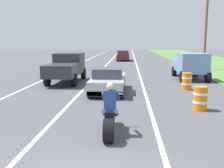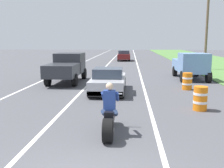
{
  "view_description": "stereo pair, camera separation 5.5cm",
  "coord_description": "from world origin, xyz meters",
  "px_view_note": "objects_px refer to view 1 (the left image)",
  "views": [
    {
      "loc": [
        0.9,
        -4.44,
        2.84
      ],
      "look_at": [
        0.17,
        6.63,
        1.0
      ],
      "focal_mm": 41.66,
      "sensor_mm": 36.0,
      "label": 1
    },
    {
      "loc": [
        0.96,
        -4.43,
        2.84
      ],
      "look_at": [
        0.17,
        6.63,
        1.0
      ],
      "focal_mm": 41.66,
      "sensor_mm": 36.0,
      "label": 2
    }
  ],
  "objects_px": {
    "pickup_truck_right_shoulder_light_blue": "(190,64)",
    "sports_car_silver": "(108,81)",
    "distant_car_far_ahead": "(123,55)",
    "motorcycle_with_rider": "(110,116)",
    "pickup_truck_left_lane_dark_grey": "(66,66)",
    "construction_barrel_nearest": "(200,98)",
    "construction_barrel_mid": "(187,81)"
  },
  "relations": [
    {
      "from": "distant_car_far_ahead",
      "to": "sports_car_silver",
      "type": "bearing_deg",
      "value": -90.69
    },
    {
      "from": "pickup_truck_right_shoulder_light_blue",
      "to": "construction_barrel_mid",
      "type": "height_order",
      "value": "pickup_truck_right_shoulder_light_blue"
    },
    {
      "from": "pickup_truck_right_shoulder_light_blue",
      "to": "construction_barrel_nearest",
      "type": "relative_size",
      "value": 4.8
    },
    {
      "from": "sports_car_silver",
      "to": "pickup_truck_left_lane_dark_grey",
      "type": "xyz_separation_m",
      "value": [
        -3.16,
        3.31,
        0.48
      ]
    },
    {
      "from": "sports_car_silver",
      "to": "construction_barrel_nearest",
      "type": "bearing_deg",
      "value": -41.23
    },
    {
      "from": "motorcycle_with_rider",
      "to": "sports_car_silver",
      "type": "distance_m",
      "value": 6.76
    },
    {
      "from": "pickup_truck_right_shoulder_light_blue",
      "to": "construction_barrel_mid",
      "type": "bearing_deg",
      "value": -104.48
    },
    {
      "from": "motorcycle_with_rider",
      "to": "distant_car_far_ahead",
      "type": "distance_m",
      "value": 30.23
    },
    {
      "from": "motorcycle_with_rider",
      "to": "pickup_truck_left_lane_dark_grey",
      "type": "xyz_separation_m",
      "value": [
        -3.76,
        10.04,
        0.51
      ]
    },
    {
      "from": "sports_car_silver",
      "to": "distant_car_far_ahead",
      "type": "distance_m",
      "value": 23.5
    },
    {
      "from": "construction_barrel_nearest",
      "to": "distant_car_far_ahead",
      "type": "relative_size",
      "value": 0.25
    },
    {
      "from": "construction_barrel_nearest",
      "to": "distant_car_far_ahead",
      "type": "bearing_deg",
      "value": 98.04
    },
    {
      "from": "construction_barrel_mid",
      "to": "pickup_truck_right_shoulder_light_blue",
      "type": "bearing_deg",
      "value": 75.52
    },
    {
      "from": "motorcycle_with_rider",
      "to": "construction_barrel_mid",
      "type": "xyz_separation_m",
      "value": [
        3.96,
        7.78,
        -0.09
      ]
    },
    {
      "from": "motorcycle_with_rider",
      "to": "construction_barrel_mid",
      "type": "height_order",
      "value": "motorcycle_with_rider"
    },
    {
      "from": "motorcycle_with_rider",
      "to": "pickup_truck_right_shoulder_light_blue",
      "type": "bearing_deg",
      "value": 67.32
    },
    {
      "from": "construction_barrel_mid",
      "to": "distant_car_far_ahead",
      "type": "bearing_deg",
      "value": 100.79
    },
    {
      "from": "construction_barrel_mid",
      "to": "distant_car_far_ahead",
      "type": "height_order",
      "value": "distant_car_far_ahead"
    },
    {
      "from": "motorcycle_with_rider",
      "to": "distant_car_far_ahead",
      "type": "height_order",
      "value": "motorcycle_with_rider"
    },
    {
      "from": "pickup_truck_right_shoulder_light_blue",
      "to": "distant_car_far_ahead",
      "type": "height_order",
      "value": "pickup_truck_right_shoulder_light_blue"
    },
    {
      "from": "motorcycle_with_rider",
      "to": "construction_barrel_mid",
      "type": "distance_m",
      "value": 8.73
    },
    {
      "from": "motorcycle_with_rider",
      "to": "construction_barrel_mid",
      "type": "relative_size",
      "value": 2.21
    },
    {
      "from": "sports_car_silver",
      "to": "distant_car_far_ahead",
      "type": "xyz_separation_m",
      "value": [
        0.28,
        23.5,
        0.14
      ]
    },
    {
      "from": "motorcycle_with_rider",
      "to": "pickup_truck_right_shoulder_light_blue",
      "type": "relative_size",
      "value": 0.46
    },
    {
      "from": "pickup_truck_right_shoulder_light_blue",
      "to": "sports_car_silver",
      "type": "bearing_deg",
      "value": -136.08
    },
    {
      "from": "pickup_truck_left_lane_dark_grey",
      "to": "construction_barrel_nearest",
      "type": "bearing_deg",
      "value": -43.56
    },
    {
      "from": "sports_car_silver",
      "to": "pickup_truck_right_shoulder_light_blue",
      "type": "relative_size",
      "value": 0.9
    },
    {
      "from": "construction_barrel_nearest",
      "to": "sports_car_silver",
      "type": "bearing_deg",
      "value": 138.77
    },
    {
      "from": "construction_barrel_mid",
      "to": "distant_car_far_ahead",
      "type": "relative_size",
      "value": 0.25
    },
    {
      "from": "distant_car_far_ahead",
      "to": "pickup_truck_right_shoulder_light_blue",
      "type": "bearing_deg",
      "value": -73.21
    },
    {
      "from": "construction_barrel_nearest",
      "to": "pickup_truck_left_lane_dark_grey",
      "type": "bearing_deg",
      "value": 136.44
    },
    {
      "from": "pickup_truck_left_lane_dark_grey",
      "to": "pickup_truck_right_shoulder_light_blue",
      "type": "distance_m",
      "value": 9.14
    }
  ]
}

